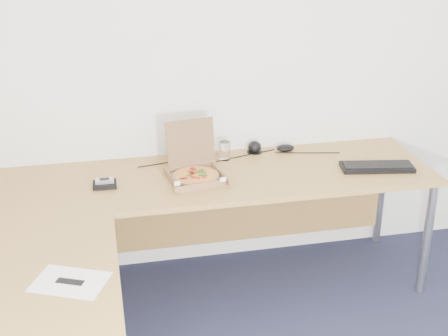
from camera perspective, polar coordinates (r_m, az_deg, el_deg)
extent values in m
cube|color=#B68440|center=(3.41, -1.24, -0.91)|extent=(2.50, 0.70, 0.03)
cube|color=#B68440|center=(2.43, -17.83, -13.21)|extent=(0.70, 1.50, 0.03)
cylinder|color=gray|center=(4.19, 14.34, -2.37)|extent=(0.05, 0.05, 0.70)
cube|color=olive|center=(3.35, -2.61, -1.04)|extent=(0.28, 0.28, 0.01)
cube|color=olive|center=(3.44, -3.10, 2.20)|extent=(0.28, 0.06, 0.28)
cylinder|color=tan|center=(3.35, -2.62, -0.83)|extent=(0.25, 0.25, 0.02)
cylinder|color=#CD4826|center=(3.34, -2.62, -0.64)|extent=(0.22, 0.22, 0.00)
cylinder|color=white|center=(3.60, 0.08, 1.62)|extent=(0.06, 0.06, 0.11)
cube|color=black|center=(3.59, 13.99, 0.09)|extent=(0.42, 0.21, 0.03)
ellipsoid|color=black|center=(3.75, 5.71, 1.86)|extent=(0.12, 0.09, 0.04)
cube|color=black|center=(3.33, -10.99, -1.52)|extent=(0.13, 0.11, 0.02)
cube|color=#B2B5BA|center=(3.33, -11.01, -1.16)|extent=(0.10, 0.05, 0.02)
cube|color=white|center=(2.56, -14.08, -10.19)|extent=(0.34, 0.30, 0.00)
ellipsoid|color=black|center=(3.71, 2.86, 2.01)|extent=(0.09, 0.09, 0.08)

